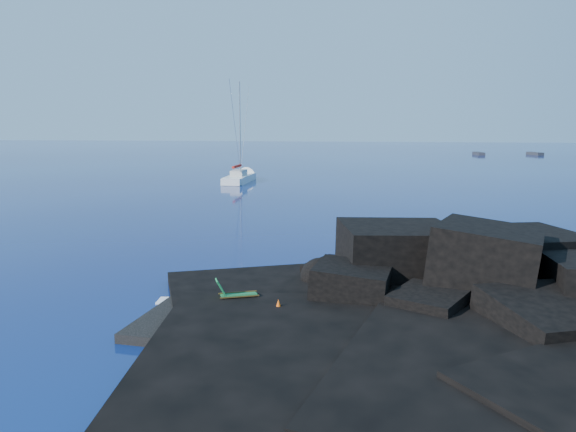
{
  "coord_description": "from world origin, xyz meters",
  "views": [
    {
      "loc": [
        8.43,
        -19.53,
        7.62
      ],
      "look_at": [
        3.92,
        13.57,
        2.0
      ],
      "focal_mm": 35.0,
      "sensor_mm": 36.0,
      "label": 1
    }
  ],
  "objects_px": {
    "deck_chair": "(239,289)",
    "sunbather": "(242,312)",
    "distant_boat_a": "(479,155)",
    "sailboat": "(240,182)",
    "distant_boat_b": "(535,155)",
    "marker_cone": "(279,306)"
  },
  "relations": [
    {
      "from": "sailboat",
      "to": "sunbather",
      "type": "height_order",
      "value": "sailboat"
    },
    {
      "from": "distant_boat_a",
      "to": "sailboat",
      "type": "bearing_deg",
      "value": -129.26
    },
    {
      "from": "sunbather",
      "to": "distant_boat_b",
      "type": "relative_size",
      "value": 0.35
    },
    {
      "from": "sailboat",
      "to": "deck_chair",
      "type": "height_order",
      "value": "sailboat"
    },
    {
      "from": "distant_boat_a",
      "to": "distant_boat_b",
      "type": "height_order",
      "value": "distant_boat_a"
    },
    {
      "from": "sunbather",
      "to": "distant_boat_a",
      "type": "distance_m",
      "value": 119.67
    },
    {
      "from": "distant_boat_b",
      "to": "deck_chair",
      "type": "bearing_deg",
      "value": -128.25
    },
    {
      "from": "sailboat",
      "to": "distant_boat_b",
      "type": "relative_size",
      "value": 2.62
    },
    {
      "from": "sailboat",
      "to": "deck_chair",
      "type": "relative_size",
      "value": 7.79
    },
    {
      "from": "deck_chair",
      "to": "distant_boat_b",
      "type": "relative_size",
      "value": 0.34
    },
    {
      "from": "distant_boat_b",
      "to": "marker_cone",
      "type": "bearing_deg",
      "value": -127.31
    },
    {
      "from": "sailboat",
      "to": "deck_chair",
      "type": "distance_m",
      "value": 49.86
    },
    {
      "from": "sunbather",
      "to": "distant_boat_a",
      "type": "xyz_separation_m",
      "value": [
        30.72,
        115.66,
        -0.52
      ]
    },
    {
      "from": "sunbather",
      "to": "distant_boat_b",
      "type": "distance_m",
      "value": 125.27
    },
    {
      "from": "deck_chair",
      "to": "marker_cone",
      "type": "height_order",
      "value": "deck_chair"
    },
    {
      "from": "distant_boat_a",
      "to": "sunbather",
      "type": "bearing_deg",
      "value": -111.41
    },
    {
      "from": "deck_chair",
      "to": "distant_boat_b",
      "type": "bearing_deg",
      "value": 48.0
    },
    {
      "from": "sunbather",
      "to": "sailboat",
      "type": "bearing_deg",
      "value": 69.29
    },
    {
      "from": "distant_boat_a",
      "to": "distant_boat_b",
      "type": "distance_m",
      "value": 13.07
    },
    {
      "from": "sunbather",
      "to": "marker_cone",
      "type": "height_order",
      "value": "marker_cone"
    },
    {
      "from": "sailboat",
      "to": "distant_boat_a",
      "type": "bearing_deg",
      "value": 58.71
    },
    {
      "from": "deck_chair",
      "to": "sunbather",
      "type": "height_order",
      "value": "deck_chair"
    }
  ]
}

